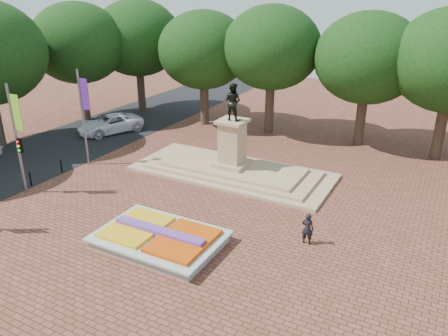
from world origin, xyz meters
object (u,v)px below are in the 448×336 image
object	(u,v)px
pedestrian	(307,229)
van	(110,124)
monument	(232,162)
flower_bed	(160,238)

from	to	relation	value
pedestrian	van	bearing A→B (deg)	-28.02
monument	van	size ratio (longest dim) A/B	2.42
pedestrian	flower_bed	bearing A→B (deg)	24.97
van	flower_bed	bearing A→B (deg)	-16.75
flower_bed	monument	distance (m)	10.07
van	pedestrian	bearing A→B (deg)	0.62
van	pedestrian	size ratio (longest dim) A/B	3.36
van	monument	bearing A→B (deg)	11.65
flower_bed	van	bearing A→B (deg)	138.72
flower_bed	van	distance (m)	20.02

